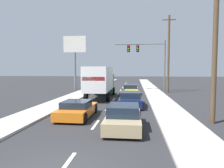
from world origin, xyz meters
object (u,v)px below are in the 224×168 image
at_px(car_orange, 77,109).
at_px(car_yellow, 131,90).
at_px(utility_pole_near, 215,43).
at_px(car_navy, 131,99).
at_px(car_tan, 123,118).
at_px(box_truck, 101,80).
at_px(roadside_billboard, 75,52).
at_px(traffic_signal_mast, 144,54).
at_px(utility_pole_mid, 169,53).

relative_size(car_orange, car_yellow, 0.88).
relative_size(car_yellow, utility_pole_near, 0.52).
height_order(car_navy, car_tan, car_tan).
distance_m(box_truck, utility_pole_near, 13.15).
bearing_deg(roadside_billboard, car_navy, -57.57).
relative_size(car_yellow, car_navy, 1.04).
xyz_separation_m(car_orange, car_tan, (3.17, -2.25, 0.07)).
height_order(box_truck, car_orange, box_truck).
relative_size(box_truck, car_orange, 1.98).
relative_size(car_navy, traffic_signal_mast, 0.61).
distance_m(car_orange, car_tan, 3.89).
height_order(traffic_signal_mast, roadside_billboard, roadside_billboard).
bearing_deg(utility_pole_near, traffic_signal_mast, 99.99).
height_order(car_orange, car_yellow, car_yellow).
bearing_deg(car_tan, car_navy, 88.15).
bearing_deg(car_tan, car_yellow, 89.85).
xyz_separation_m(box_truck, car_orange, (0.03, -9.23, -1.45)).
height_order(car_yellow, car_navy, car_yellow).
distance_m(car_navy, utility_pole_mid, 13.10).
distance_m(car_orange, roadside_billboard, 20.83).
height_order(traffic_signal_mast, utility_pole_mid, utility_pole_mid).
bearing_deg(traffic_signal_mast, utility_pole_near, -80.01).
xyz_separation_m(car_yellow, car_tan, (-0.04, -15.06, 0.01)).
bearing_deg(roadside_billboard, car_orange, -72.93).
bearing_deg(utility_pole_mid, car_navy, -113.53).
distance_m(car_navy, traffic_signal_mast, 13.88).
bearing_deg(car_yellow, box_truck, -132.08).
bearing_deg(roadside_billboard, utility_pole_near, -54.55).
height_order(box_truck, car_tan, box_truck).
bearing_deg(traffic_signal_mast, car_orange, -106.13).
xyz_separation_m(car_tan, utility_pole_mid, (5.09, 18.03, 4.79)).
height_order(car_orange, roadside_billboard, roadside_billboard).
distance_m(car_navy, roadside_billboard, 18.15).
relative_size(utility_pole_mid, roadside_billboard, 1.23).
bearing_deg(car_yellow, utility_pole_near, -69.47).
height_order(box_truck, utility_pole_mid, utility_pole_mid).
xyz_separation_m(box_truck, traffic_signal_mast, (5.08, 8.24, 3.54)).
xyz_separation_m(car_orange, roadside_billboard, (-5.90, 19.21, 5.48)).
bearing_deg(box_truck, car_orange, -89.84).
bearing_deg(utility_pole_mid, car_orange, -117.63).
height_order(traffic_signal_mast, utility_pole_near, utility_pole_near).
distance_m(car_yellow, traffic_signal_mast, 7.03).
relative_size(box_truck, utility_pole_near, 0.91).
distance_m(traffic_signal_mast, utility_pole_near, 18.41).
distance_m(car_navy, car_tan, 6.85).
distance_m(car_navy, utility_pole_near, 8.22).
bearing_deg(roadside_billboard, traffic_signal_mast, -9.09).
distance_m(car_yellow, car_navy, 8.21).
height_order(utility_pole_mid, roadside_billboard, utility_pole_mid).
height_order(car_navy, utility_pole_mid, utility_pole_mid).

